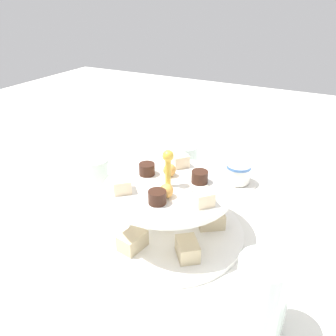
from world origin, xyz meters
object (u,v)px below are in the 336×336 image
(teacup_with_saucer, at_px, (238,174))
(butter_knife_right, at_px, (317,227))
(tiered_serving_stand, at_px, (168,212))
(butter_knife_left, at_px, (12,313))
(water_glass_mid_back, at_px, (97,176))
(water_glass_tall_right, at_px, (261,297))
(water_glass_short_left, at_px, (185,160))

(teacup_with_saucer, bearing_deg, butter_knife_right, 153.02)
(tiered_serving_stand, xyz_separation_m, butter_knife_left, (0.11, 0.27, -0.05))
(teacup_with_saucer, relative_size, water_glass_mid_back, 1.04)
(butter_knife_right, distance_m, water_glass_mid_back, 0.47)
(butter_knife_right, bearing_deg, tiered_serving_stand, 96.58)
(water_glass_tall_right, xyz_separation_m, teacup_with_saucer, (0.15, -0.38, -0.03))
(tiered_serving_stand, xyz_separation_m, butter_knife_right, (-0.25, -0.15, -0.05))
(water_glass_tall_right, height_order, teacup_with_saucer, water_glass_tall_right)
(tiered_serving_stand, height_order, water_glass_tall_right, tiered_serving_stand)
(butter_knife_right, bearing_deg, water_glass_mid_back, 77.26)
(tiered_serving_stand, bearing_deg, water_glass_short_left, -72.44)
(water_glass_short_left, height_order, water_glass_mid_back, water_glass_mid_back)
(tiered_serving_stand, bearing_deg, butter_knife_right, -149.32)
(tiered_serving_stand, distance_m, butter_knife_right, 0.30)
(tiered_serving_stand, xyz_separation_m, water_glass_mid_back, (0.21, -0.06, -0.00))
(tiered_serving_stand, distance_m, butter_knife_left, 0.30)
(tiered_serving_stand, xyz_separation_m, water_glass_short_left, (0.07, -0.23, -0.01))
(butter_knife_right, bearing_deg, butter_knife_left, 115.04)
(teacup_with_saucer, bearing_deg, butter_knife_left, 71.74)
(teacup_with_saucer, relative_size, butter_knife_left, 0.53)
(butter_knife_left, distance_m, water_glass_mid_back, 0.34)
(butter_knife_left, bearing_deg, water_glass_mid_back, 129.12)
(water_glass_tall_right, relative_size, water_glass_mid_back, 1.36)
(butter_knife_right, height_order, water_glass_mid_back, water_glass_mid_back)
(water_glass_tall_right, bearing_deg, tiered_serving_stand, -32.28)
(teacup_with_saucer, xyz_separation_m, butter_knife_left, (0.17, 0.52, -0.02))
(tiered_serving_stand, relative_size, butter_knife_right, 1.68)
(tiered_serving_stand, relative_size, water_glass_short_left, 3.62)
(teacup_with_saucer, height_order, water_glass_mid_back, water_glass_mid_back)
(tiered_serving_stand, relative_size, water_glass_mid_back, 3.31)
(teacup_with_saucer, relative_size, butter_knife_right, 0.53)
(tiered_serving_stand, height_order, water_glass_mid_back, tiered_serving_stand)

